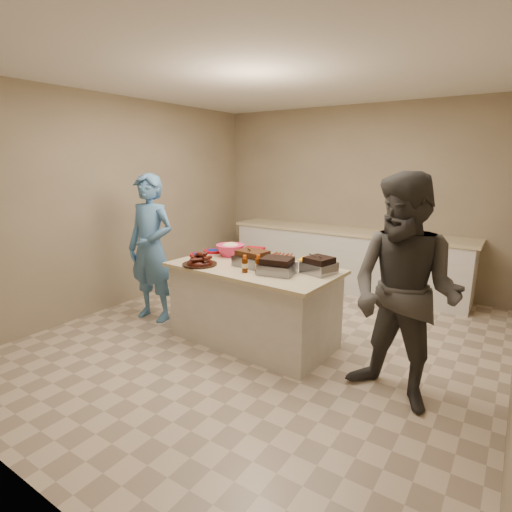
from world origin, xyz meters
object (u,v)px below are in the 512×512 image
Objects in this scene: rib_platter at (200,265)px; bbq_bottle_a at (245,272)px; coleslaw_bowl at (230,256)px; plastic_cup at (222,252)px; roasting_pan at (319,273)px; bbq_bottle_b at (258,273)px; guest_gray at (394,400)px; mustard_bottle at (246,263)px; island at (253,340)px; guest_blue at (155,317)px.

rib_platter is 0.56m from bbq_bottle_a.
coleslaw_bowl reaches higher than plastic_cup.
roasting_pan is 0.59m from bbq_bottle_b.
guest_gray is (0.90, -0.42, -0.83)m from roasting_pan.
mustard_bottle is at bearing -27.56° from coleslaw_bowl.
guest_gray is (2.26, -0.63, -0.83)m from plastic_cup.
mustard_bottle reaches higher than roasting_pan.
plastic_cup is (-1.37, 0.21, 0.00)m from roasting_pan.
mustard_bottle is at bearing 42.38° from rib_platter.
guest_gray is at bearing -1.89° from bbq_bottle_a.
coleslaw_bowl is 0.72m from bbq_bottle_a.
rib_platter reaches higher than island.
guest_blue is (-2.05, -0.28, -0.83)m from roasting_pan.
island is at bearing -175.27° from guest_gray.
rib_platter is 2.23m from guest_gray.
bbq_bottle_a reaches higher than guest_gray.
mustard_bottle is at bearing -176.52° from guest_gray.
rib_platter is at bearing -14.61° from guest_blue.
coleslaw_bowl reaches higher than island.
guest_gray is (2.07, -0.02, -0.83)m from rib_platter.
island is 0.87m from bbq_bottle_b.
mustard_bottle is (-0.81, -0.08, 0.00)m from roasting_pan.
rib_platter is 1.12× the size of coleslaw_bowl.
guest_blue is (-0.69, -0.49, -0.83)m from plastic_cup.
bbq_bottle_a is 0.93× the size of bbq_bottle_b.
mustard_bottle is 0.07× the size of guest_gray.
plastic_cup is at bearing 29.01° from guest_blue.
roasting_pan is at bearing 19.09° from rib_platter.
bbq_bottle_b is 0.42m from mustard_bottle.
mustard_bottle is at bearing 2.89° from guest_blue.
island is at bearing -24.89° from mustard_bottle.
roasting_pan is at bearing 34.67° from bbq_bottle_b.
bbq_bottle_a is (0.06, -0.23, 0.83)m from island.
coleslaw_bowl reaches higher than roasting_pan.
guest_gray is (1.71, -0.35, -0.83)m from mustard_bottle.
island is 0.87m from bbq_bottle_a.
bbq_bottle_a reaches higher than roasting_pan.
island is at bearing -0.60° from guest_blue.
bbq_bottle_a is 0.35m from mustard_bottle.
bbq_bottle_b is 0.10× the size of guest_gray.
guest_gray is at bearing -9.10° from guest_blue.
bbq_bottle_a is at bearing -56.81° from mustard_bottle.
roasting_pan is 1.48× the size of bbq_bottle_b.
guest_blue is 2.96m from guest_gray.
bbq_bottle_a reaches higher than mustard_bottle.
guest_gray is at bearing -3.67° from bbq_bottle_b.
guest_blue is (-1.44, 0.10, -0.83)m from bbq_bottle_a.
island is at bearing -26.82° from coleslaw_bowl.
coleslaw_bowl reaches higher than guest_gray.
guest_blue is (-1.38, -0.14, 0.00)m from island.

